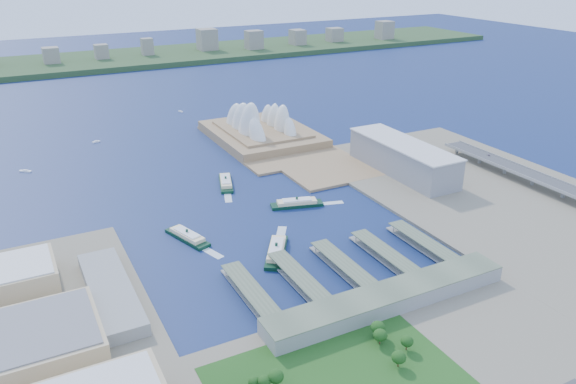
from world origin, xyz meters
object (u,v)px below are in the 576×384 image
opera_house (262,117)px  car_c (489,155)px  ferry_b (226,181)px  toaster_building (403,158)px  ferry_d (297,202)px  ferry_c (276,249)px  ferry_a (187,234)px

opera_house → car_c: 303.89m
ferry_b → car_c: (307.02, -94.29, 10.39)m
toaster_building → ferry_d: 156.27m
toaster_building → ferry_c: size_ratio=2.65×
opera_house → ferry_a: opera_house is taller
car_c → ferry_d: bearing=-1.3°
toaster_building → ferry_a: 281.46m
ferry_a → car_c: (387.02, 11.99, 10.43)m
ferry_d → ferry_c: bearing=157.2°
opera_house → ferry_a: bearing=-128.0°
car_c → ferry_a: bearing=1.8°
ferry_c → car_c: car_c is taller
ferry_c → car_c: bearing=-134.6°
ferry_c → ferry_a: bearing=-13.5°
ferry_c → opera_house: bearing=-80.2°
toaster_building → car_c: (109.00, -29.08, -5.04)m
opera_house → ferry_b: size_ratio=3.36×
opera_house → ferry_a: 306.90m
ferry_b → ferry_c: (-19.36, -169.06, 0.47)m
ferry_b → ferry_a: bearing=-108.9°
ferry_a → ferry_b: size_ratio=0.99×
toaster_building → opera_house: bearing=114.2°
opera_house → ferry_d: (-63.79, -223.10, -26.86)m
toaster_building → ferry_a: size_ratio=2.92×
ferry_a → ferry_d: size_ratio=0.98×
opera_house → ferry_d: opera_house is taller
car_c → opera_house: bearing=-49.0°
ferry_c → car_c: 334.98m
ferry_b → car_c: size_ratio=12.81×
opera_house → ferry_d: 233.59m
toaster_building → car_c: size_ratio=37.08×
ferry_c → ferry_d: bearing=-95.7°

